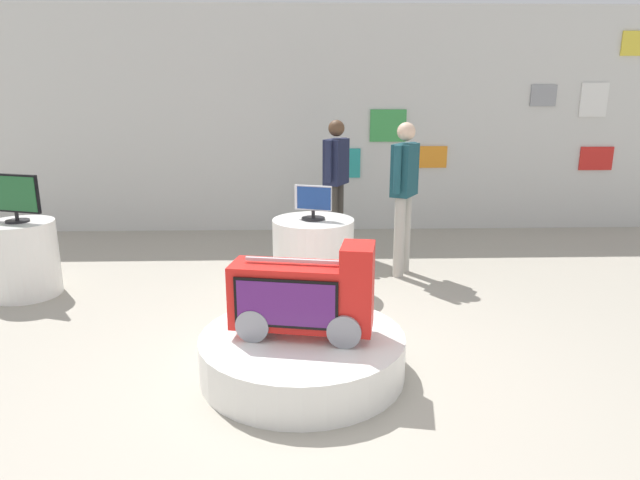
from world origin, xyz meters
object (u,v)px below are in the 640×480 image
Objects in this scene: novelty_firetruck_tv at (304,299)px; tv_on_left_rear at (313,202)px; shopper_browsing_rear at (404,187)px; main_display_pedestal at (302,354)px; shopper_browsing_near_truck at (336,177)px; tv_on_center_rear at (14,196)px; display_pedestal_left_rear at (313,256)px; display_pedestal_center_rear at (23,259)px.

novelty_firetruck_tv is 2.80× the size of tv_on_left_rear.
novelty_firetruck_tv is at bearing -115.88° from shopper_browsing_rear.
main_display_pedestal is 0.87× the size of shopper_browsing_near_truck.
shopper_browsing_near_truck reaches higher than main_display_pedestal.
shopper_browsing_rear reaches higher than tv_on_left_rear.
tv_on_center_rear is at bearing 148.36° from main_display_pedestal.
main_display_pedestal is 3.25m from shopper_browsing_near_truck.
novelty_firetruck_tv is (0.02, -0.01, 0.44)m from main_display_pedestal.
main_display_pedestal is 3.46m from tv_on_center_rear.
shopper_browsing_rear is at bearing 7.89° from tv_on_center_rear.
main_display_pedestal is 3.97× the size of tv_on_left_rear.
display_pedestal_left_rear is 1.45× the size of tv_on_center_rear.
display_pedestal_center_rear is 1.34× the size of tv_on_center_rear.
shopper_browsing_rear is at bearing 7.83° from display_pedestal_center_rear.
tv_on_center_rear is (0.00, -0.00, 0.65)m from display_pedestal_center_rear.
display_pedestal_left_rear is 3.03m from tv_on_center_rear.
novelty_firetruck_tv is 3.37m from display_pedestal_center_rear.
shopper_browsing_near_truck reaches higher than tv_on_center_rear.
display_pedestal_center_rear is at bearing 148.32° from novelty_firetruck_tv.
display_pedestal_center_rear is 0.65m from tv_on_center_rear.
shopper_browsing_rear is at bearing 27.45° from display_pedestal_left_rear.
shopper_browsing_rear is (0.71, -0.80, 0.00)m from shopper_browsing_near_truck.
display_pedestal_left_rear is (0.10, 1.78, -0.20)m from novelty_firetruck_tv.
shopper_browsing_near_truck is (0.43, 3.11, 0.86)m from main_display_pedestal.
novelty_firetruck_tv reaches higher than display_pedestal_center_rear.
tv_on_center_rear reaches higher than main_display_pedestal.
shopper_browsing_rear is at bearing 63.68° from main_display_pedestal.
display_pedestal_center_rear is at bearing -157.62° from shopper_browsing_near_truck.
shopper_browsing_rear is (3.99, 0.55, -0.02)m from tv_on_center_rear.
shopper_browsing_rear is (1.02, 0.53, 0.63)m from display_pedestal_left_rear.
main_display_pedestal is 1.79× the size of display_pedestal_left_rear.
tv_on_center_rear is at bearing -179.59° from display_pedestal_left_rear.
novelty_firetruck_tv reaches higher than display_pedestal_left_rear.
shopper_browsing_near_truck reaches higher than display_pedestal_center_rear.
main_display_pedestal is at bearing -31.64° from tv_on_center_rear.
main_display_pedestal is 1.42× the size of novelty_firetruck_tv.
shopper_browsing_near_truck is at bearing 22.45° from tv_on_center_rear.
shopper_browsing_near_truck is (0.31, 1.33, 0.62)m from display_pedestal_left_rear.
shopper_browsing_near_truck is 1.07m from shopper_browsing_rear.
display_pedestal_left_rear is at bearing 109.47° from tv_on_left_rear.
novelty_firetruck_tv is at bearing -93.24° from display_pedestal_left_rear.
main_display_pedestal is 0.87× the size of shopper_browsing_rear.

